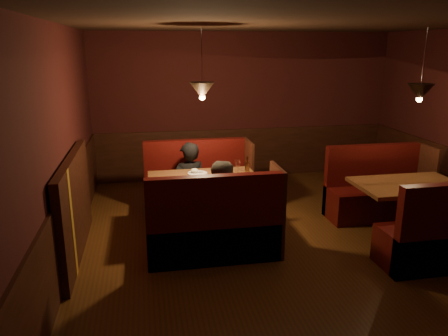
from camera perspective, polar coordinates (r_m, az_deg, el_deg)
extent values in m
cube|color=#492912|center=(6.05, 10.09, -10.39)|extent=(6.00, 7.00, 0.01)
cube|color=#3B261A|center=(5.46, 11.61, 18.28)|extent=(6.00, 7.00, 0.01)
cube|color=#3C1213|center=(8.88, 2.65, 8.02)|extent=(6.00, 0.01, 2.90)
cube|color=#3C1213|center=(5.30, -21.16, 1.76)|extent=(0.01, 7.00, 2.90)
cube|color=black|center=(9.03, 2.61, 2.01)|extent=(6.00, 0.04, 1.00)
cube|color=black|center=(5.59, -19.95, -7.73)|extent=(0.04, 7.00, 1.00)
cube|color=black|center=(5.89, -18.91, -4.84)|extent=(0.10, 2.20, 1.30)
cube|color=#B6852A|center=(5.37, -19.16, -6.85)|extent=(0.01, 0.12, 1.30)
cylinder|color=#333333|center=(5.94, -2.93, 13.93)|extent=(0.01, 0.01, 0.80)
cone|color=black|center=(5.97, -2.88, 10.08)|extent=(0.34, 0.34, 0.22)
sphere|color=#FFBF72|center=(5.98, -2.87, 9.23)|extent=(0.08, 0.08, 0.08)
cylinder|color=#333333|center=(6.24, 24.66, 12.65)|extent=(0.01, 0.01, 0.80)
cone|color=black|center=(6.27, 24.24, 9.02)|extent=(0.34, 0.34, 0.22)
sphere|color=#FFBF72|center=(6.28, 24.15, 8.20)|extent=(0.08, 0.08, 0.08)
cube|color=#562E1A|center=(6.21, -2.72, -1.46)|extent=(1.55, 0.94, 0.06)
cylinder|color=black|center=(6.35, -2.67, -5.04)|extent=(0.15, 0.15, 0.77)
cylinder|color=black|center=(6.48, -2.63, -8.05)|extent=(0.62, 0.62, 0.04)
cylinder|color=silver|center=(6.08, -1.86, -1.46)|extent=(0.31, 0.31, 0.02)
cube|color=black|center=(6.11, -1.62, -1.08)|extent=(0.10, 0.09, 0.04)
ellipsoid|color=silver|center=(6.08, -2.86, -1.06)|extent=(0.08, 0.08, 0.06)
cube|color=tan|center=(6.03, -1.54, -1.33)|extent=(0.09, 0.07, 0.04)
cylinder|color=silver|center=(6.00, -1.94, -1.55)|extent=(0.04, 0.14, 0.01)
cylinder|color=silver|center=(6.37, -3.49, -0.70)|extent=(0.29, 0.29, 0.02)
ellipsoid|color=beige|center=(6.37, -3.87, -0.34)|extent=(0.11, 0.11, 0.06)
cube|color=silver|center=(6.37, -3.76, -0.61)|extent=(0.22, 0.02, 0.00)
cylinder|color=white|center=(6.30, 0.22, -0.49)|extent=(0.06, 0.06, 0.09)
cylinder|color=white|center=(6.49, 1.77, 0.33)|extent=(0.08, 0.08, 0.17)
cylinder|color=white|center=(6.08, 2.17, -0.74)|extent=(0.08, 0.08, 0.17)
cylinder|color=#47230F|center=(6.38, 3.06, 0.07)|extent=(0.07, 0.07, 0.18)
cylinder|color=#47230F|center=(6.34, 3.07, 1.18)|extent=(0.03, 0.03, 0.08)
ellipsoid|color=white|center=(6.08, 1.58, -1.33)|extent=(0.13, 0.12, 0.05)
cube|color=#32080C|center=(7.14, -3.54, -3.84)|extent=(1.66, 0.61, 0.50)
cube|color=#32080C|center=(7.26, -3.82, -0.76)|extent=(1.66, 0.13, 1.16)
cube|color=black|center=(7.18, 3.16, -0.94)|extent=(0.04, 0.61, 1.16)
cube|color=#32080C|center=(5.67, -1.53, -9.16)|extent=(1.66, 0.61, 0.50)
cube|color=#32080C|center=(5.32, -1.16, -6.98)|extent=(1.66, 0.13, 1.16)
cube|color=black|center=(5.72, 6.93, -5.44)|extent=(0.04, 0.61, 1.16)
cube|color=#562E1A|center=(6.51, 23.01, -2.09)|extent=(1.44, 0.92, 0.05)
cylinder|color=black|center=(6.63, 22.64, -5.43)|extent=(0.15, 0.15, 0.76)
cylinder|color=black|center=(6.76, 22.32, -8.26)|extent=(0.60, 0.60, 0.04)
cube|color=#32080C|center=(7.30, 19.25, -4.32)|extent=(1.54, 0.59, 0.49)
cube|color=#32080C|center=(7.39, 18.60, -1.37)|extent=(1.54, 0.13, 1.13)
cube|color=black|center=(7.62, 24.67, -1.50)|extent=(0.04, 0.59, 1.13)
cube|color=#32080C|center=(6.10, 26.47, -9.11)|extent=(1.54, 0.59, 0.49)
imported|color=black|center=(6.80, -4.63, -0.15)|extent=(0.64, 0.49, 1.56)
imported|color=#3B352F|center=(5.62, 0.20, -3.46)|extent=(0.79, 0.63, 1.57)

